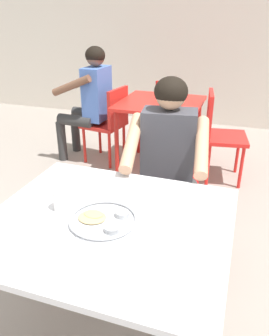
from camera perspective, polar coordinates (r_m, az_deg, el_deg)
name	(u,v)px	position (r m, az deg, el deg)	size (l,w,h in m)	color
table_foreground	(108,233)	(1.54, -4.54, -11.02)	(1.08, 0.94, 0.72)	silver
thali_tray	(103,219)	(1.48, -5.37, -8.82)	(0.30, 0.30, 0.03)	#B7BABF
drinking_cup	(62,199)	(1.58, -12.43, -5.31)	(0.08, 0.08, 0.10)	white
chair_foreground	(169,177)	(2.38, 6.00, -1.47)	(0.48, 0.49, 0.83)	red
diner_foreground	(167,158)	(2.08, 5.59, 1.67)	(0.55, 0.59, 1.22)	#373737
table_background_red	(160,111)	(3.43, 4.49, 9.80)	(0.81, 0.82, 0.74)	red
chair_red_left	(110,120)	(3.64, -4.31, 8.20)	(0.47, 0.45, 0.84)	red
chair_red_right	(219,130)	(3.33, 14.27, 6.33)	(0.45, 0.48, 0.88)	red
chair_red_far	(174,111)	(4.02, 6.77, 9.74)	(0.47, 0.50, 0.84)	red
patron_background	(90,95)	(3.67, -7.69, 12.27)	(0.57, 0.51, 1.25)	#313131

